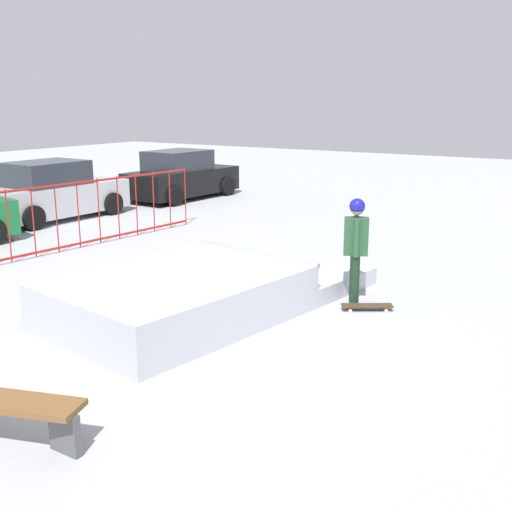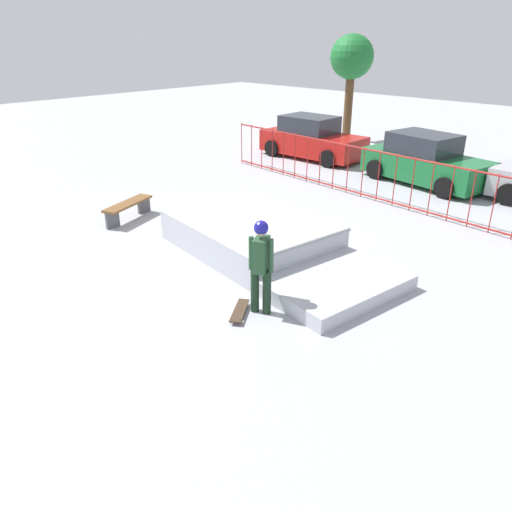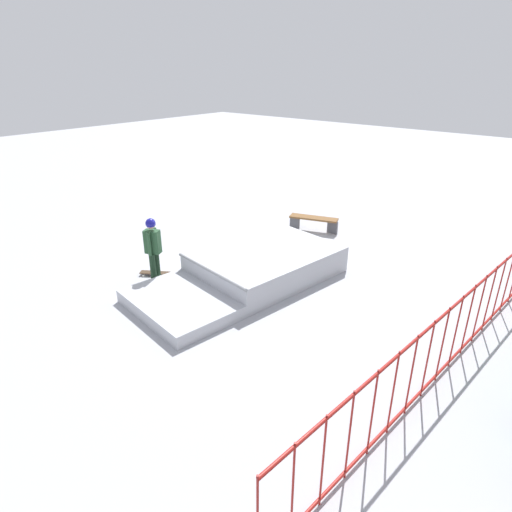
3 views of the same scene
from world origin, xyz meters
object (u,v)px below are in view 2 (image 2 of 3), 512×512
Objects in this scene: parked_car_green at (425,161)px; skate_ramp at (263,242)px; parked_car_red at (312,139)px; skateboard at (240,311)px; distant_tree at (352,60)px; park_bench at (128,207)px; skater at (261,260)px.

skate_ramp is at bearing -78.42° from parked_car_green.
skate_ramp is at bearing -59.35° from parked_car_red.
skateboard is at bearing -47.99° from skate_ramp.
skate_ramp reaches higher than skateboard.
distant_tree is at bearing 124.79° from skate_ramp.
skate_ramp is at bearing 11.08° from park_bench.
park_bench is (-5.77, 1.04, -0.65)m from skater.
skater is 1.01m from skateboard.
skate_ramp is at bearing -163.90° from skater.
skater is at bearing 113.94° from skateboard.
skateboard is 12.28m from parked_car_red.
park_bench is (-5.56, 1.36, 0.28)m from skateboard.
skater is 2.22× the size of skateboard.
parked_car_red is 0.91× the size of distant_tree.
parked_car_green is (-1.82, 9.71, -0.28)m from skater.
parked_car_green is at bearing -35.44° from distant_tree.
park_bench is at bearing -160.80° from skate_ramp.
parked_car_green is 7.75m from distant_tree.
parked_car_red is at bearing 96.12° from park_bench.
skater reaches higher than parked_car_red.
park_bench is 0.38× the size of parked_car_green.
park_bench is (-4.11, -0.80, 0.04)m from skate_ramp.
park_bench is at bearing -126.15° from skater.
distant_tree reaches higher than park_bench.
distant_tree reaches higher than skate_ramp.
parked_car_red and parked_car_green have the same top height.
parked_car_green is at bearing 99.28° from skate_ramp.
parked_car_green is 0.96× the size of distant_tree.
parked_car_red is (-6.74, 10.05, -0.28)m from skater.
skater is 12.10m from parked_car_red.
parked_car_red is 4.83m from distant_tree.
parked_car_green is (-0.16, 7.86, 0.41)m from skate_ramp.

